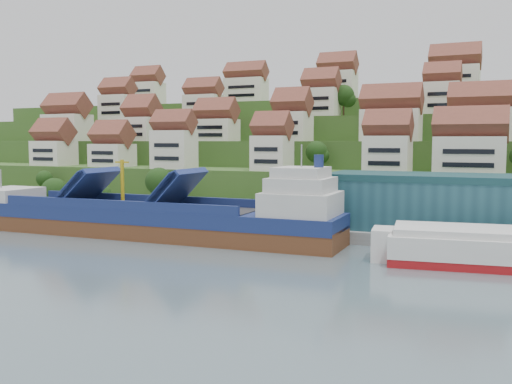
% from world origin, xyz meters
% --- Properties ---
extents(ground, '(300.00, 300.00, 0.00)m').
position_xyz_m(ground, '(0.00, 0.00, 0.00)').
color(ground, slate).
rests_on(ground, ground).
extents(quay, '(180.00, 14.00, 2.20)m').
position_xyz_m(quay, '(20.00, 15.00, 1.10)').
color(quay, gray).
rests_on(quay, ground).
extents(pebble_beach, '(45.00, 20.00, 1.00)m').
position_xyz_m(pebble_beach, '(-58.00, 12.00, 0.50)').
color(pebble_beach, gray).
rests_on(pebble_beach, ground).
extents(hillside, '(260.00, 128.00, 31.00)m').
position_xyz_m(hillside, '(0.00, 103.55, 10.66)').
color(hillside, '#2D4C1E').
rests_on(hillside, ground).
extents(hillside_village, '(160.32, 62.40, 28.92)m').
position_xyz_m(hillside_village, '(2.04, 60.60, 24.39)').
color(hillside_village, white).
rests_on(hillside_village, ground).
extents(hillside_trees, '(142.62, 62.79, 31.68)m').
position_xyz_m(hillside_trees, '(-9.02, 43.26, 16.07)').
color(hillside_trees, '#1F4015').
rests_on(hillside_trees, ground).
extents(warehouse, '(60.00, 15.00, 10.00)m').
position_xyz_m(warehouse, '(52.00, 17.00, 7.20)').
color(warehouse, '#22505D').
rests_on(warehouse, quay).
extents(flagpole, '(1.28, 0.16, 8.00)m').
position_xyz_m(flagpole, '(18.11, 10.00, 6.88)').
color(flagpole, gray).
rests_on(flagpole, quay).
extents(cargo_ship, '(78.50, 14.28, 17.35)m').
position_xyz_m(cargo_ship, '(-9.04, 0.83, 3.30)').
color(cargo_ship, brown).
rests_on(cargo_ship, ground).
extents(second_ship, '(31.67, 15.17, 8.83)m').
position_xyz_m(second_ship, '(52.21, -0.20, 2.67)').
color(second_ship, maroon).
rests_on(second_ship, ground).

